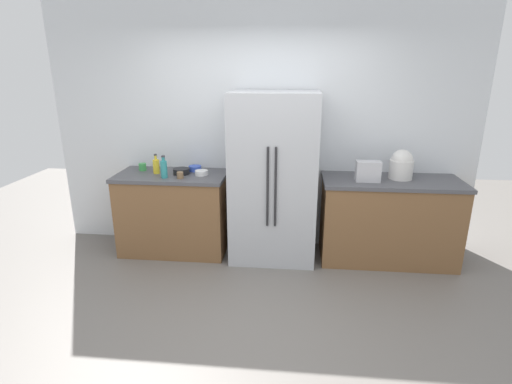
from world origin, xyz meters
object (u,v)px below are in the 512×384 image
object	(u,v)px
rice_cooker	(401,165)
bottle_b	(164,169)
cup_a	(180,175)
bowl_b	(202,173)
refrigerator	(273,178)
bowl_a	(181,171)
toaster	(368,171)
bottle_a	(156,166)
bowl_c	(195,168)
cup_b	(143,167)

from	to	relation	value
rice_cooker	bottle_b	world-z (taller)	rice_cooker
cup_a	bowl_b	distance (m)	0.25
refrigerator	bowl_a	bearing A→B (deg)	177.85
toaster	cup_a	size ratio (longest dim) A/B	3.52
bottle_a	cup_a	size ratio (longest dim) A/B	3.12
rice_cooker	bottle_a	bearing A→B (deg)	-178.88
bottle_b	cup_a	bearing A→B (deg)	-1.73
refrigerator	bottle_b	size ratio (longest dim) A/B	7.52
bowl_c	refrigerator	bearing A→B (deg)	-11.66
rice_cooker	bottle_b	xyz separation A→B (m)	(-2.54, -0.22, -0.05)
cup_b	bottle_a	bearing A→B (deg)	-28.40
cup_a	cup_b	world-z (taller)	cup_b
bottle_b	bottle_a	bearing A→B (deg)	130.58
cup_b	bowl_b	world-z (taller)	cup_b
cup_b	rice_cooker	bearing A→B (deg)	-1.16
toaster	bowl_a	world-z (taller)	toaster
toaster	bottle_a	xyz separation A→B (m)	(-2.31, 0.09, -0.02)
rice_cooker	bottle_a	distance (m)	2.68
toaster	cup_b	bearing A→B (deg)	175.52
rice_cooker	bottle_b	distance (m)	2.55
bowl_b	bowl_c	world-z (taller)	bowl_c
cup_b	refrigerator	bearing A→B (deg)	-5.55
bottle_b	bowl_a	distance (m)	0.23
refrigerator	bowl_b	bearing A→B (deg)	178.63
toaster	bowl_b	xyz separation A→B (m)	(-1.79, 0.07, -0.08)
refrigerator	bottle_b	world-z (taller)	refrigerator
rice_cooker	cup_a	distance (m)	2.37
toaster	cup_a	bearing A→B (deg)	-177.41
bowl_c	bottle_a	bearing A→B (deg)	-159.42
cup_b	bowl_c	world-z (taller)	cup_b
bowl_c	toaster	bearing A→B (deg)	-7.11
bottle_a	cup_a	world-z (taller)	bottle_a
toaster	bottle_b	size ratio (longest dim) A/B	1.02
refrigerator	bottle_a	size ratio (longest dim) A/B	8.28
cup_b	bowl_b	bearing A→B (deg)	-10.10
bottle_a	bowl_c	distance (m)	0.44
cup_a	rice_cooker	bearing A→B (deg)	5.55
bowl_b	rice_cooker	bearing A→B (deg)	1.89
bowl_c	bottle_b	bearing A→B (deg)	-128.57
toaster	bottle_a	world-z (taller)	bottle_a
bottle_b	refrigerator	bearing A→B (deg)	6.48
bowl_a	refrigerator	bearing A→B (deg)	-2.15
bottle_a	rice_cooker	bearing A→B (deg)	1.12
cup_a	bowl_c	distance (m)	0.34
cup_b	toaster	bearing A→B (deg)	-4.48
bottle_b	cup_a	distance (m)	0.19
toaster	cup_a	world-z (taller)	toaster
toaster	rice_cooker	bearing A→B (deg)	20.68
refrigerator	bottle_b	bearing A→B (deg)	-173.52
bowl_a	bowl_c	size ratio (longest dim) A/B	1.27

